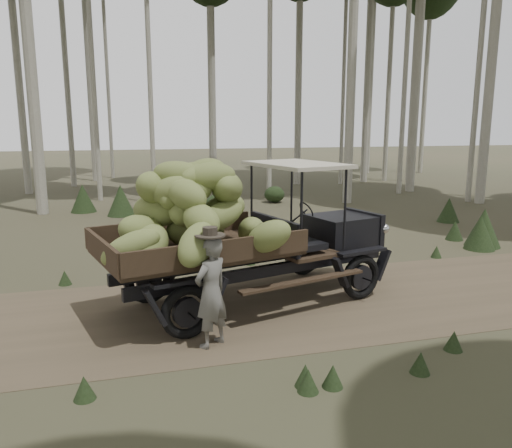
% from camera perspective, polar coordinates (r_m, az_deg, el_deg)
% --- Properties ---
extents(ground, '(120.00, 120.00, 0.00)m').
position_cam_1_polar(ground, '(9.31, 4.50, -9.08)').
color(ground, '#473D2B').
rests_on(ground, ground).
extents(dirt_track, '(70.00, 4.00, 0.01)m').
position_cam_1_polar(dirt_track, '(9.31, 4.50, -9.05)').
color(dirt_track, brown).
rests_on(dirt_track, ground).
extents(banana_truck, '(5.79, 3.53, 2.78)m').
position_cam_1_polar(banana_truck, '(8.63, -3.93, 0.35)').
color(banana_truck, black).
rests_on(banana_truck, ground).
extents(farmer, '(0.72, 0.68, 1.81)m').
position_cam_1_polar(farmer, '(7.36, -5.16, -7.62)').
color(farmer, '#605E58').
rests_on(farmer, ground).
extents(undergrowth, '(25.13, 23.67, 1.39)m').
position_cam_1_polar(undergrowth, '(8.55, 13.56, -7.57)').
color(undergrowth, '#233319').
rests_on(undergrowth, ground).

